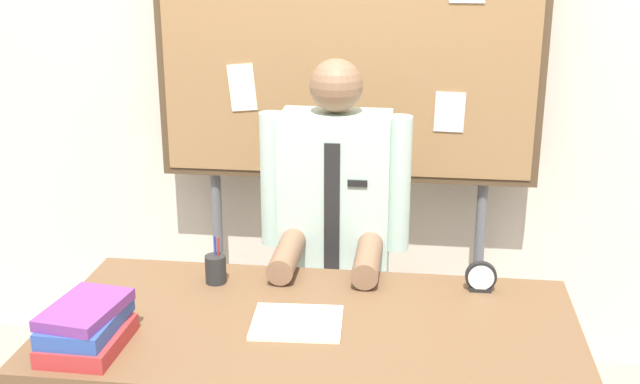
# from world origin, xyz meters

# --- Properties ---
(back_wall) EXTENTS (6.40, 0.08, 2.70)m
(back_wall) POSITION_xyz_m (0.00, 1.26, 1.35)
(back_wall) COLOR beige
(back_wall) RESTS_ON ground_plane
(desk) EXTENTS (1.60, 0.80, 0.75)m
(desk) POSITION_xyz_m (0.00, 0.00, 0.66)
(desk) COLOR brown
(desk) RESTS_ON ground_plane
(person) EXTENTS (0.55, 0.56, 1.45)m
(person) POSITION_xyz_m (0.00, 0.63, 0.67)
(person) COLOR #2D2D33
(person) RESTS_ON ground_plane
(bulletin_board) EXTENTS (1.56, 0.09, 2.06)m
(bulletin_board) POSITION_xyz_m (0.00, 1.05, 1.45)
(bulletin_board) COLOR #4C3823
(bulletin_board) RESTS_ON ground_plane
(book_stack) EXTENTS (0.21, 0.30, 0.13)m
(book_stack) POSITION_xyz_m (-0.61, -0.23, 0.82)
(book_stack) COLOR #B22D2D
(book_stack) RESTS_ON desk
(open_notebook) EXTENTS (0.28, 0.24, 0.01)m
(open_notebook) POSITION_xyz_m (-0.04, -0.02, 0.76)
(open_notebook) COLOR #F4EFCC
(open_notebook) RESTS_ON desk
(desk_clock) EXTENTS (0.10, 0.04, 0.10)m
(desk_clock) POSITION_xyz_m (0.52, 0.29, 0.80)
(desk_clock) COLOR black
(desk_clock) RESTS_ON desk
(pen_holder) EXTENTS (0.07, 0.07, 0.16)m
(pen_holder) POSITION_xyz_m (-0.36, 0.24, 0.80)
(pen_holder) COLOR #262626
(pen_holder) RESTS_ON desk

